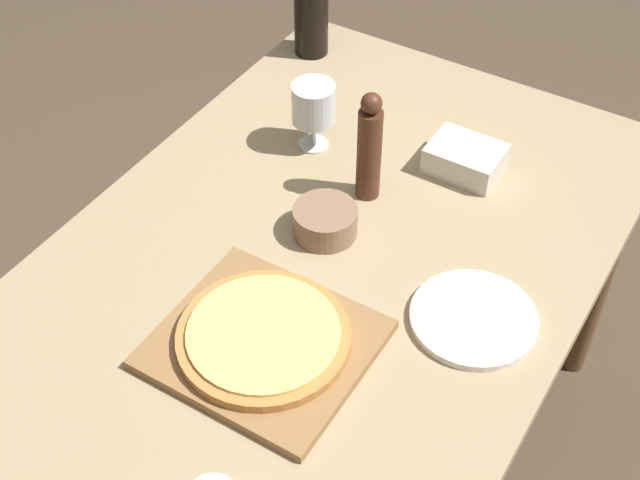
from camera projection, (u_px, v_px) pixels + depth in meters
name	position (u px, v px, depth m)	size (l,w,h in m)	color
ground_plane	(318.00, 480.00, 2.11)	(12.00, 12.00, 0.00)	#4C3D2D
dining_table	(318.00, 296.00, 1.66)	(0.91, 1.41, 0.74)	#9E8966
cutting_board	(264.00, 344.00, 1.44)	(0.33, 0.30, 0.02)	olive
pizza	(263.00, 336.00, 1.43)	(0.28, 0.28, 0.02)	#BC7A3D
wine_bottle	(311.00, 1.00, 1.99)	(0.08, 0.08, 0.32)	black
pepper_mill	(369.00, 148.00, 1.64)	(0.05, 0.05, 0.23)	#4C2819
wine_glass	(313.00, 105.00, 1.76)	(0.09, 0.09, 0.15)	silver
small_bowl	(325.00, 221.00, 1.62)	(0.12, 0.12, 0.06)	#84664C
dinner_plate	(473.00, 319.00, 1.49)	(0.21, 0.21, 0.01)	white
food_container	(465.00, 159.00, 1.75)	(0.14, 0.11, 0.06)	beige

